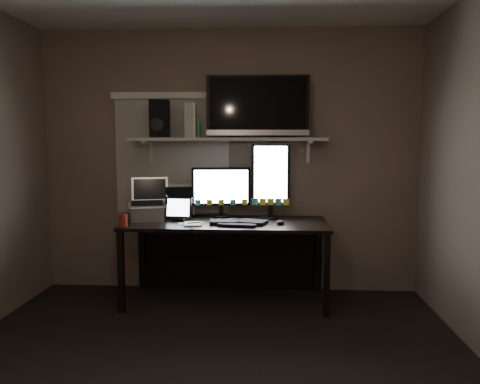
# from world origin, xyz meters

# --- Properties ---
(floor) EXTENTS (3.60, 3.60, 0.00)m
(floor) POSITION_xyz_m (0.00, 0.00, 0.00)
(floor) COLOR black
(floor) RESTS_ON ground
(back_wall) EXTENTS (3.60, 0.00, 3.60)m
(back_wall) POSITION_xyz_m (0.00, 1.80, 1.25)
(back_wall) COLOR brown
(back_wall) RESTS_ON floor
(window_blinds) EXTENTS (1.10, 0.02, 1.10)m
(window_blinds) POSITION_xyz_m (-0.55, 1.79, 1.30)
(window_blinds) COLOR beige
(window_blinds) RESTS_ON back_wall
(desk) EXTENTS (1.80, 0.75, 0.73)m
(desk) POSITION_xyz_m (0.00, 1.55, 0.55)
(desk) COLOR black
(desk) RESTS_ON floor
(wall_shelf) EXTENTS (1.80, 0.35, 0.03)m
(wall_shelf) POSITION_xyz_m (0.00, 1.62, 1.46)
(wall_shelf) COLOR beige
(wall_shelf) RESTS_ON back_wall
(monitor_landscape) EXTENTS (0.55, 0.12, 0.48)m
(monitor_landscape) POSITION_xyz_m (-0.07, 1.67, 0.97)
(monitor_landscape) COLOR black
(monitor_landscape) RESTS_ON desk
(monitor_portrait) EXTENTS (0.36, 0.08, 0.72)m
(monitor_portrait) POSITION_xyz_m (0.40, 1.62, 1.09)
(monitor_portrait) COLOR black
(monitor_portrait) RESTS_ON desk
(keyboard) EXTENTS (0.52, 0.26, 0.03)m
(keyboard) POSITION_xyz_m (0.11, 1.32, 0.75)
(keyboard) COLOR black
(keyboard) RESTS_ON desk
(mouse) EXTENTS (0.08, 0.11, 0.04)m
(mouse) POSITION_xyz_m (0.48, 1.32, 0.75)
(mouse) COLOR black
(mouse) RESTS_ON desk
(notepad) EXTENTS (0.18, 0.23, 0.01)m
(notepad) POSITION_xyz_m (-0.27, 1.26, 0.74)
(notepad) COLOR silver
(notepad) RESTS_ON desk
(tablet) EXTENTS (0.26, 0.13, 0.22)m
(tablet) POSITION_xyz_m (-0.43, 1.45, 0.84)
(tablet) COLOR black
(tablet) RESTS_ON desk
(file_sorter) EXTENTS (0.25, 0.14, 0.31)m
(file_sorter) POSITION_xyz_m (-0.46, 1.67, 0.89)
(file_sorter) COLOR black
(file_sorter) RESTS_ON desk
(laptop) EXTENTS (0.40, 0.35, 0.38)m
(laptop) POSITION_xyz_m (-0.72, 1.46, 0.92)
(laptop) COLOR silver
(laptop) RESTS_ON desk
(cup) EXTENTS (0.09, 0.09, 0.10)m
(cup) POSITION_xyz_m (-0.85, 1.16, 0.78)
(cup) COLOR maroon
(cup) RESTS_ON desk
(sticky_notes) EXTENTS (0.28, 0.21, 0.00)m
(sticky_notes) POSITION_xyz_m (-0.26, 1.29, 0.73)
(sticky_notes) COLOR #EAF442
(sticky_notes) RESTS_ON desk
(tv) EXTENTS (0.94, 0.20, 0.56)m
(tv) POSITION_xyz_m (0.28, 1.62, 1.76)
(tv) COLOR black
(tv) RESTS_ON wall_shelf
(game_console) EXTENTS (0.11, 0.26, 0.31)m
(game_console) POSITION_xyz_m (-0.34, 1.63, 1.63)
(game_console) COLOR silver
(game_console) RESTS_ON wall_shelf
(speaker) EXTENTS (0.23, 0.26, 0.34)m
(speaker) POSITION_xyz_m (-0.62, 1.61, 1.65)
(speaker) COLOR black
(speaker) RESTS_ON wall_shelf
(bottles) EXTENTS (0.24, 0.07, 0.15)m
(bottles) POSITION_xyz_m (-0.32, 1.59, 1.55)
(bottles) COLOR #A50F0C
(bottles) RESTS_ON wall_shelf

